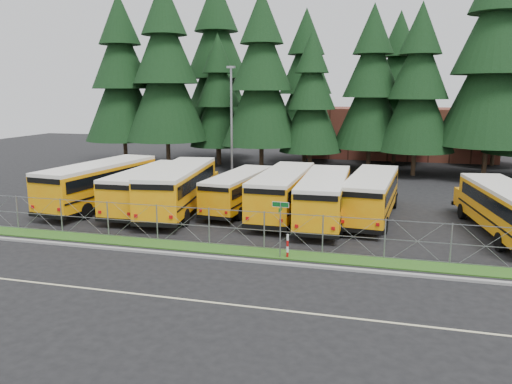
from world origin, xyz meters
TOP-DOWN VIEW (x-y plane):
  - ground at (0.00, 0.00)m, footprint 120.00×120.00m
  - curb at (0.00, -3.10)m, footprint 50.00×0.25m
  - grass_verge at (0.00, -1.70)m, footprint 50.00×1.40m
  - road_lane_line at (0.00, -8.00)m, footprint 50.00×0.12m
  - chainlink_fence at (0.00, -1.00)m, footprint 44.00×0.10m
  - brick_building at (6.00, 40.00)m, footprint 22.00×10.00m
  - bus_0 at (-14.30, 5.58)m, footprint 4.09×12.15m
  - bus_1 at (-10.52, 5.45)m, footprint 2.81×11.05m
  - bus_2 at (-8.36, 5.37)m, footprint 4.31×12.23m
  - bus_3 at (-4.71, 7.15)m, footprint 3.10×9.93m
  - bus_4 at (-1.48, 6.27)m, footprint 2.76×11.28m
  - bus_5 at (1.29, 5.38)m, footprint 2.94×11.28m
  - bus_6 at (4.09, 6.82)m, footprint 3.51×11.19m
  - bus_east at (11.33, 4.99)m, footprint 4.13×11.15m
  - street_sign at (0.09, -2.19)m, footprint 0.84×0.55m
  - striped_bollard at (0.44, -2.10)m, footprint 0.11×0.11m
  - light_standard at (-8.42, 16.93)m, footprint 0.70×0.35m
  - conifer_0 at (-23.51, 25.05)m, footprint 8.31×8.31m
  - conifer_1 at (-18.06, 24.52)m, footprint 8.82×8.82m
  - conifer_2 at (-13.28, 27.49)m, footprint 6.40×6.40m
  - conifer_3 at (-7.68, 24.61)m, footprint 8.11×8.11m
  - conifer_4 at (-2.70, 25.06)m, footprint 6.28×6.28m
  - conifer_5 at (3.01, 27.02)m, footprint 7.45×7.45m
  - conifer_6 at (7.37, 25.29)m, footprint 7.31×7.31m
  - conifer_7 at (13.72, 25.32)m, footprint 9.52×9.52m
  - conifer_10 at (-15.04, 32.16)m, footprint 9.53×9.53m
  - conifer_11 at (-4.51, 32.37)m, footprint 7.75×7.75m
  - conifer_12 at (5.58, 33.79)m, footprint 7.54×7.54m
  - conifer_13 at (16.07, 34.46)m, footprint 7.76×7.76m

SIDE VIEW (x-z plane):
  - ground at x=0.00m, z-range 0.00..0.00m
  - road_lane_line at x=0.00m, z-range 0.00..0.01m
  - grass_verge at x=0.00m, z-range 0.00..0.06m
  - curb at x=0.00m, z-range 0.00..0.12m
  - striped_bollard at x=0.44m, z-range 0.00..1.20m
  - chainlink_fence at x=0.00m, z-range 0.00..2.00m
  - bus_3 at x=-4.71m, z-range 0.00..2.56m
  - bus_east at x=11.33m, z-range 0.00..2.85m
  - bus_1 at x=-10.52m, z-range 0.00..2.89m
  - bus_6 at x=4.09m, z-range 0.00..2.89m
  - bus_5 at x=1.29m, z-range 0.00..2.94m
  - bus_4 at x=-1.48m, z-range 0.00..2.95m
  - bus_0 at x=-14.30m, z-range 0.00..3.12m
  - bus_2 at x=-8.36m, z-range 0.00..3.14m
  - street_sign at x=0.09m, z-range 0.63..3.44m
  - brick_building at x=6.00m, z-range 0.00..6.00m
  - light_standard at x=-8.42m, z-range 0.43..10.57m
  - conifer_4 at x=-2.70m, z-range 0.00..13.89m
  - conifer_2 at x=-13.28m, z-range 0.00..14.15m
  - conifer_6 at x=7.37m, z-range 0.00..16.16m
  - conifer_5 at x=3.01m, z-range 0.00..16.48m
  - conifer_12 at x=5.58m, z-range 0.00..16.69m
  - conifer_11 at x=-4.51m, z-range 0.00..17.13m
  - conifer_13 at x=16.07m, z-range 0.00..17.16m
  - conifer_3 at x=-7.68m, z-range 0.00..17.93m
  - conifer_0 at x=-23.51m, z-range 0.00..18.39m
  - conifer_1 at x=-18.06m, z-range 0.00..19.51m
  - conifer_7 at x=13.72m, z-range 0.00..21.05m
  - conifer_10 at x=-15.04m, z-range 0.00..21.07m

